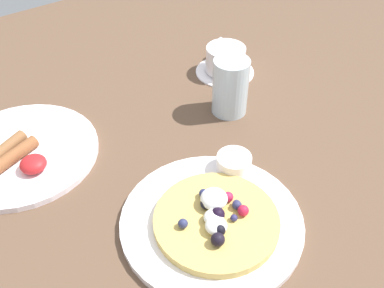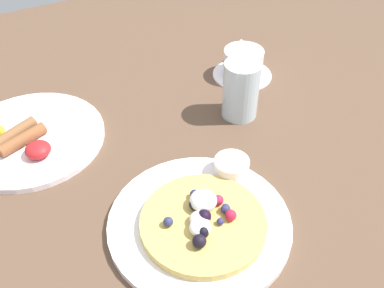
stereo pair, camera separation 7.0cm
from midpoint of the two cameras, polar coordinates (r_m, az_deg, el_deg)
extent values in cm
cube|color=brown|center=(70.96, -0.24, -5.73)|extent=(180.70, 148.49, 3.00)
cylinder|color=white|center=(63.73, 4.04, -10.40)|extent=(26.17, 26.17, 1.16)
cylinder|color=tan|center=(62.48, 5.06, -10.14)|extent=(17.71, 17.71, 1.27)
sphere|color=navy|center=(62.81, 7.60, -8.31)|extent=(1.14, 1.14, 1.14)
sphere|color=black|center=(58.48, 4.46, -12.63)|extent=(1.88, 1.88, 1.88)
sphere|color=black|center=(62.49, 3.82, -7.86)|extent=(1.72, 1.72, 1.72)
sphere|color=navy|center=(62.49, 7.61, -8.50)|extent=(1.37, 1.37, 1.37)
sphere|color=#C31F42|center=(63.32, 6.61, -7.38)|extent=(1.52, 1.52, 1.52)
sphere|color=black|center=(61.10, 5.24, -9.34)|extent=(1.97, 1.97, 1.97)
sphere|color=navy|center=(61.23, 6.99, -10.11)|extent=(1.01, 1.01, 1.01)
sphere|color=navy|center=(60.54, 0.24, -10.21)|extent=(1.37, 1.37, 1.37)
sphere|color=navy|center=(61.11, 3.54, -9.88)|extent=(1.06, 1.06, 1.06)
sphere|color=black|center=(59.47, 4.83, -11.46)|extent=(1.75, 1.75, 1.75)
sphere|color=red|center=(61.74, 8.32, -9.27)|extent=(1.59, 1.59, 1.59)
sphere|color=navy|center=(63.87, 3.49, -6.65)|extent=(1.36, 1.36, 1.36)
ellipsoid|color=white|center=(62.53, 4.70, -7.45)|extent=(3.91, 3.91, 2.34)
ellipsoid|color=white|center=(60.80, 4.34, -9.84)|extent=(2.79, 2.79, 1.68)
ellipsoid|color=white|center=(59.85, 4.49, -10.90)|extent=(3.02, 3.02, 1.81)
cylinder|color=white|center=(69.17, 8.03, -3.08)|extent=(5.52, 5.52, 2.67)
cylinder|color=#631B0C|center=(68.79, 8.07, -2.76)|extent=(4.53, 4.53, 0.32)
cylinder|color=white|center=(80.46, -17.91, 0.67)|extent=(25.67, 25.67, 1.06)
cylinder|color=brown|center=(77.91, -18.74, 0.42)|extent=(8.66, 4.96, 2.10)
cylinder|color=brown|center=(79.60, -19.78, 1.13)|extent=(8.54, 5.56, 2.10)
ellipsoid|color=white|center=(81.85, -21.41, 1.20)|extent=(6.92, 5.88, 0.60)
ellipsoid|color=red|center=(74.98, -16.84, -0.82)|extent=(4.21, 4.21, 2.31)
cylinder|color=white|center=(94.22, 8.65, 8.85)|extent=(12.30, 12.30, 0.68)
cylinder|color=white|center=(92.67, 8.83, 10.38)|extent=(8.14, 8.14, 5.21)
torus|color=white|center=(96.86, 8.46, 12.08)|extent=(2.45, 3.66, 3.72)
cylinder|color=#A17254|center=(91.83, 8.94, 11.27)|extent=(6.92, 6.92, 0.42)
cylinder|color=silver|center=(80.46, 8.84, 6.84)|extent=(6.56, 6.56, 10.78)
camera|label=1|loc=(0.03, -87.15, 2.54)|focal=41.22mm
camera|label=2|loc=(0.03, 92.85, -2.54)|focal=41.22mm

